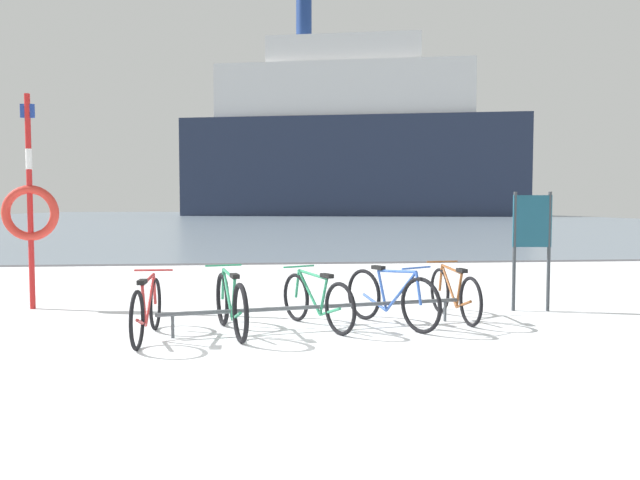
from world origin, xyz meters
name	(u,v)px	position (x,y,z in m)	size (l,w,h in m)	color
ground	(266,220)	(0.00, 53.90, -0.04)	(80.00, 132.00, 0.08)	white
bike_rack	(318,308)	(0.30, 1.58, 0.27)	(3.85, 0.82, 0.31)	#4C5156
bicycle_0	(147,309)	(-1.71, 1.21, 0.35)	(0.46, 1.71, 0.76)	black
bicycle_1	(231,304)	(-0.77, 1.42, 0.36)	(0.58, 1.71, 0.79)	black
bicycle_2	(317,301)	(0.29, 1.67, 0.34)	(0.81, 1.53, 0.75)	black
bicycle_3	(391,298)	(1.24, 1.68, 0.36)	(0.91, 1.57, 0.80)	black
bicycle_4	(454,294)	(2.19, 2.07, 0.34)	(0.46, 1.65, 0.75)	black
info_sign	(532,232)	(3.50, 2.58, 1.16)	(0.55, 0.12, 1.73)	#33383D
rescue_post	(30,209)	(-3.79, 3.46, 1.49)	(0.82, 0.13, 3.17)	red
ferry_ship	(350,143)	(11.67, 76.94, 9.86)	(46.48, 21.51, 29.37)	#232D47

